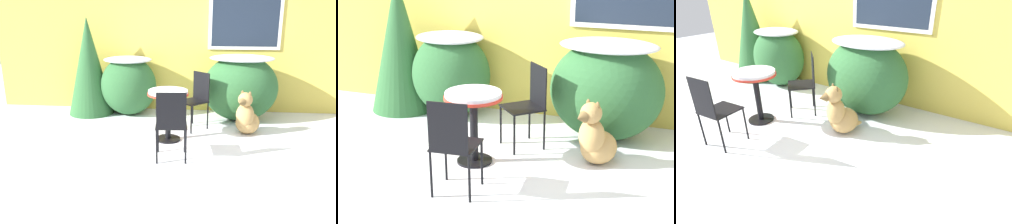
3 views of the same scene
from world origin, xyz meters
The scene contains 9 objects.
ground_plane centered at (0.00, 0.00, 0.00)m, with size 16.00×16.00×0.00m, color white.
house_wall centered at (0.06, 2.20, 1.65)m, with size 8.00×0.10×3.25m.
shrub_left centered at (-1.20, 1.75, 0.60)m, with size 1.06×0.90×1.12m.
shrub_middle centered at (0.88, 1.59, 0.63)m, with size 1.33×0.97×1.19m.
evergreen_bush centered at (-1.95, 1.76, 0.92)m, with size 0.87×0.87×1.84m.
patio_table centered at (-0.30, 0.44, 0.62)m, with size 0.62×0.62×0.78m.
patio_chair_near_table centered at (0.10, 1.07, 0.53)m, with size 0.58×0.58×0.95m.
patio_chair_far_side centered at (-0.18, -0.30, 0.53)m, with size 0.44×0.44×0.95m.
dog centered at (0.92, 0.82, 0.28)m, with size 0.53×0.61×0.73m.
Camera 1 is at (0.19, -4.28, 1.84)m, focal length 35.00 mm.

